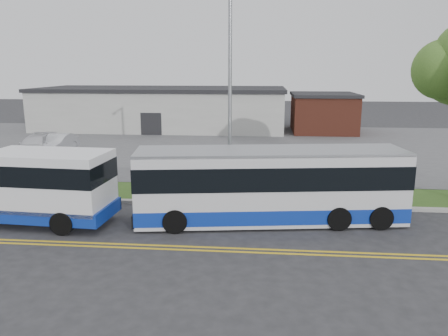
# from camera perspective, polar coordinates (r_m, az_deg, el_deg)

# --- Properties ---
(ground) EXTENTS (140.00, 140.00, 0.00)m
(ground) POSITION_cam_1_polar(r_m,az_deg,el_deg) (19.95, -8.58, -5.59)
(ground) COLOR #28282B
(ground) RESTS_ON ground
(lane_line_north) EXTENTS (70.00, 0.12, 0.01)m
(lane_line_north) POSITION_cam_1_polar(r_m,az_deg,el_deg) (16.47, -11.78, -9.75)
(lane_line_north) COLOR gold
(lane_line_north) RESTS_ON ground
(lane_line_south) EXTENTS (70.00, 0.12, 0.01)m
(lane_line_south) POSITION_cam_1_polar(r_m,az_deg,el_deg) (16.21, -12.09, -10.15)
(lane_line_south) COLOR gold
(lane_line_south) RESTS_ON ground
(curb) EXTENTS (80.00, 0.30, 0.15)m
(curb) POSITION_cam_1_polar(r_m,az_deg,el_deg) (20.94, -7.87, -4.45)
(curb) COLOR #9E9B93
(curb) RESTS_ON ground
(verge) EXTENTS (80.00, 3.30, 0.10)m
(verge) POSITION_cam_1_polar(r_m,az_deg,el_deg) (22.63, -6.85, -3.17)
(verge) COLOR #294A18
(verge) RESTS_ON ground
(parking_lot) EXTENTS (80.00, 25.00, 0.10)m
(parking_lot) POSITION_cam_1_polar(r_m,az_deg,el_deg) (36.20, -2.21, 2.96)
(parking_lot) COLOR #4C4C4F
(parking_lot) RESTS_ON ground
(commercial_building) EXTENTS (25.40, 10.40, 4.35)m
(commercial_building) POSITION_cam_1_polar(r_m,az_deg,el_deg) (46.77, -8.00, 7.73)
(commercial_building) COLOR #9E9E99
(commercial_building) RESTS_ON ground
(brick_wing) EXTENTS (6.30, 7.30, 3.90)m
(brick_wing) POSITION_cam_1_polar(r_m,az_deg,el_deg) (44.94, 12.81, 7.05)
(brick_wing) COLOR brown
(brick_wing) RESTS_ON ground
(streetlight_near) EXTENTS (0.35, 1.53, 9.50)m
(streetlight_near) POSITION_cam_1_polar(r_m,az_deg,el_deg) (21.17, 0.76, 10.07)
(streetlight_near) COLOR gray
(streetlight_near) RESTS_ON verge
(shuttle_bus) EXTENTS (7.97, 3.05, 3.00)m
(shuttle_bus) POSITION_cam_1_polar(r_m,az_deg,el_deg) (19.58, -23.74, -2.03)
(shuttle_bus) COLOR navy
(shuttle_bus) RESTS_ON ground
(transit_bus) EXTENTS (11.27, 4.04, 3.06)m
(transit_bus) POSITION_cam_1_polar(r_m,az_deg,el_deg) (18.14, 6.01, -2.29)
(transit_bus) COLOR silver
(transit_bus) RESTS_ON ground
(parked_car_a) EXTENTS (1.52, 4.25, 1.40)m
(parked_car_a) POSITION_cam_1_polar(r_m,az_deg,el_deg) (34.90, -20.88, 3.00)
(parked_car_a) COLOR #B7B9BF
(parked_car_a) RESTS_ON parking_lot
(parked_car_b) EXTENTS (2.75, 5.13, 1.41)m
(parked_car_b) POSITION_cam_1_polar(r_m,az_deg,el_deg) (34.59, -23.39, 2.72)
(parked_car_b) COLOR silver
(parked_car_b) RESTS_ON parking_lot
(grocery_bag_right) EXTENTS (0.32, 0.32, 0.32)m
(grocery_bag_right) POSITION_cam_1_polar(r_m,az_deg,el_deg) (27.52, -26.69, -1.14)
(grocery_bag_right) COLOR white
(grocery_bag_right) RESTS_ON verge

